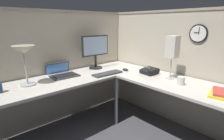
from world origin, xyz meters
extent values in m
plane|color=#47474C|center=(0.00, 0.00, 0.00)|extent=(6.80, 6.80, 0.00)
cube|color=#B7AD99|center=(-0.36, 0.87, 0.78)|extent=(2.57, 0.10, 1.55)
cube|color=gray|center=(-0.36, 0.87, 1.56)|extent=(2.57, 0.12, 0.03)
cube|color=#B7AD99|center=(0.87, -0.27, 0.78)|extent=(0.10, 2.37, 1.55)
cube|color=gray|center=(0.87, -0.27, 1.56)|extent=(0.12, 2.37, 0.03)
cube|color=beige|center=(-0.38, 0.47, 0.71)|extent=(2.35, 0.66, 0.03)
cube|color=beige|center=(0.47, -0.60, 0.71)|extent=(0.66, 1.49, 0.03)
cylinder|color=slate|center=(0.16, 0.16, 0.35)|extent=(0.05, 0.05, 0.70)
cylinder|color=#232326|center=(0.17, 0.64, 0.74)|extent=(0.20, 0.20, 0.02)
cylinder|color=#232326|center=(0.17, 0.64, 0.84)|extent=(0.04, 0.04, 0.20)
cube|color=#232326|center=(0.17, 0.64, 1.08)|extent=(0.46, 0.04, 0.30)
cube|color=#99B2D1|center=(0.17, 0.62, 1.08)|extent=(0.42, 0.01, 0.26)
cube|color=#38383D|center=(-0.40, 0.56, 0.74)|extent=(0.35, 0.25, 0.02)
cube|color=black|center=(-0.40, 0.56, 0.75)|extent=(0.30, 0.19, 0.00)
cube|color=#38383D|center=(-0.39, 0.78, 0.77)|extent=(0.34, 0.08, 0.22)
cube|color=#4C84D8|center=(-0.39, 0.78, 0.77)|extent=(0.31, 0.06, 0.18)
cube|color=#38383D|center=(0.09, 0.26, 0.74)|extent=(0.43, 0.15, 0.02)
ellipsoid|color=#232326|center=(0.41, 0.23, 0.75)|extent=(0.06, 0.10, 0.03)
cylinder|color=#B7BABF|center=(-0.86, 0.53, 0.74)|extent=(0.17, 0.17, 0.02)
cylinder|color=#B7BABF|center=(-0.86, 0.53, 0.93)|extent=(0.02, 0.02, 0.38)
cone|color=#B2A88C|center=(-0.86, 0.53, 1.13)|extent=(0.24, 0.24, 0.09)
cube|color=black|center=(0.53, -0.10, 0.77)|extent=(0.21, 0.22, 0.10)
cube|color=#8CA58C|center=(0.53, -0.07, 0.80)|extent=(0.02, 0.09, 0.04)
cube|color=black|center=(0.52, -0.19, 0.79)|extent=(0.19, 0.06, 0.04)
cube|color=yellow|center=(0.43, -1.04, 0.74)|extent=(0.32, 0.26, 0.02)
cube|color=#BF3F38|center=(0.44, -1.05, 0.76)|extent=(0.31, 0.27, 0.02)
cylinder|color=#B7BABF|center=(0.55, -0.41, 0.74)|extent=(0.11, 0.11, 0.01)
cylinder|color=#B7BABF|center=(0.55, -0.41, 0.87)|extent=(0.02, 0.02, 0.27)
cube|color=silver|center=(0.55, -0.41, 1.13)|extent=(0.13, 0.13, 0.26)
cylinder|color=silver|center=(0.42, -0.62, 0.78)|extent=(0.08, 0.08, 0.10)
cylinder|color=black|center=(0.82, -0.59, 1.28)|extent=(0.03, 0.22, 0.22)
cylinder|color=white|center=(0.80, -0.59, 1.28)|extent=(0.00, 0.19, 0.19)
cube|color=black|center=(0.80, -0.57, 1.29)|extent=(0.00, 0.06, 0.01)
cube|color=black|center=(0.80, -0.60, 1.32)|extent=(0.00, 0.01, 0.08)
camera|label=1|loc=(-1.45, -1.54, 1.41)|focal=28.96mm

